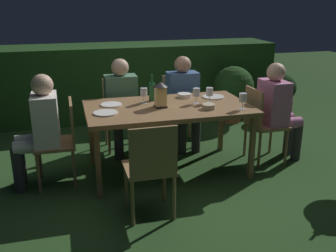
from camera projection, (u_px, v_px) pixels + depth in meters
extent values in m
plane|color=#26471E|center=(168.00, 170.00, 4.34)|extent=(16.00, 16.00, 0.00)
cube|color=olive|center=(168.00, 108.00, 4.11)|extent=(1.73, 0.98, 0.04)
cube|color=olive|center=(98.00, 164.00, 3.65)|extent=(0.05, 0.05, 0.70)
cube|color=olive|center=(252.00, 148.00, 4.04)|extent=(0.05, 0.05, 0.70)
cube|color=olive|center=(91.00, 135.00, 4.42)|extent=(0.05, 0.05, 0.70)
cube|color=olive|center=(221.00, 123.00, 4.81)|extent=(0.05, 0.05, 0.70)
cube|color=#937047|center=(267.00, 125.00, 4.49)|extent=(0.40, 0.42, 0.03)
cube|color=#937047|center=(253.00, 107.00, 4.38)|extent=(0.03, 0.40, 0.42)
cylinder|color=#937047|center=(271.00, 137.00, 4.77)|extent=(0.03, 0.03, 0.42)
cylinder|color=#937047|center=(286.00, 147.00, 4.44)|extent=(0.03, 0.03, 0.42)
cylinder|color=#937047|center=(245.00, 139.00, 4.69)|extent=(0.03, 0.03, 0.42)
cylinder|color=#937047|center=(259.00, 150.00, 4.36)|extent=(0.03, 0.03, 0.42)
cube|color=#C675A3|center=(273.00, 102.00, 4.42)|extent=(0.24, 0.38, 0.50)
sphere|color=#D1A889|center=(276.00, 72.00, 4.31)|extent=(0.21, 0.21, 0.21)
cylinder|color=#C675A3|center=(278.00, 119.00, 4.62)|extent=(0.36, 0.13, 0.13)
cylinder|color=#C675A3|center=(287.00, 123.00, 4.45)|extent=(0.36, 0.13, 0.13)
cylinder|color=#333338|center=(288.00, 136.00, 4.73)|extent=(0.11, 0.11, 0.45)
cylinder|color=#333338|center=(297.00, 142.00, 4.57)|extent=(0.11, 0.11, 0.45)
cube|color=#937047|center=(149.00, 168.00, 3.37)|extent=(0.42, 0.40, 0.03)
cube|color=#937047|center=(153.00, 152.00, 3.13)|extent=(0.40, 0.02, 0.42)
cylinder|color=#937047|center=(126.00, 185.00, 3.55)|extent=(0.03, 0.03, 0.42)
cylinder|color=#937047|center=(164.00, 181.00, 3.64)|extent=(0.03, 0.03, 0.42)
cylinder|color=#937047|center=(133.00, 203.00, 3.24)|extent=(0.03, 0.03, 0.42)
cylinder|color=#937047|center=(174.00, 198.00, 3.33)|extent=(0.03, 0.03, 0.42)
cube|color=#937047|center=(55.00, 144.00, 3.91)|extent=(0.40, 0.42, 0.03)
cube|color=#937047|center=(72.00, 121.00, 3.89)|extent=(0.03, 0.40, 0.42)
cylinder|color=#937047|center=(38.00, 174.00, 3.78)|extent=(0.03, 0.03, 0.42)
cylinder|color=#937047|center=(40.00, 159.00, 4.11)|extent=(0.03, 0.03, 0.42)
cylinder|color=#937047|center=(74.00, 170.00, 3.86)|extent=(0.03, 0.03, 0.42)
cylinder|color=#937047|center=(73.00, 156.00, 4.19)|extent=(0.03, 0.03, 0.42)
cube|color=white|center=(46.00, 119.00, 3.81)|extent=(0.24, 0.38, 0.50)
sphere|color=#D1A889|center=(42.00, 85.00, 3.70)|extent=(0.21, 0.21, 0.21)
cylinder|color=white|center=(33.00, 147.00, 3.77)|extent=(0.36, 0.13, 0.13)
cylinder|color=white|center=(34.00, 140.00, 3.94)|extent=(0.36, 0.13, 0.13)
cylinder|color=#333338|center=(18.00, 171.00, 3.81)|extent=(0.11, 0.11, 0.45)
cylinder|color=#333338|center=(20.00, 163.00, 3.97)|extent=(0.11, 0.11, 0.45)
cube|color=#937047|center=(181.00, 111.00, 5.04)|extent=(0.42, 0.40, 0.03)
cube|color=#937047|center=(177.00, 91.00, 5.14)|extent=(0.40, 0.03, 0.42)
cylinder|color=#937047|center=(198.00, 130.00, 5.00)|extent=(0.03, 0.03, 0.42)
cylinder|color=#937047|center=(171.00, 133.00, 4.91)|extent=(0.03, 0.03, 0.42)
cylinder|color=#937047|center=(190.00, 122.00, 5.31)|extent=(0.03, 0.03, 0.42)
cylinder|color=#937047|center=(164.00, 124.00, 5.22)|extent=(0.03, 0.03, 0.42)
cube|color=#426699|center=(182.00, 92.00, 4.90)|extent=(0.38, 0.24, 0.50)
sphere|color=tan|center=(183.00, 65.00, 4.79)|extent=(0.21, 0.21, 0.21)
cylinder|color=#426699|center=(192.00, 112.00, 4.87)|extent=(0.13, 0.36, 0.13)
cylinder|color=#426699|center=(178.00, 114.00, 4.82)|extent=(0.13, 0.36, 0.13)
cylinder|color=#333338|center=(196.00, 135.00, 4.80)|extent=(0.11, 0.11, 0.45)
cylinder|color=#333338|center=(182.00, 136.00, 4.75)|extent=(0.11, 0.11, 0.45)
cube|color=#937047|center=(121.00, 115.00, 4.85)|extent=(0.42, 0.40, 0.03)
cube|color=#937047|center=(118.00, 94.00, 4.95)|extent=(0.40, 0.03, 0.42)
cylinder|color=#937047|center=(138.00, 136.00, 4.81)|extent=(0.03, 0.03, 0.42)
cylinder|color=#937047|center=(109.00, 138.00, 4.72)|extent=(0.03, 0.03, 0.42)
cylinder|color=#937047|center=(133.00, 127.00, 5.12)|extent=(0.03, 0.03, 0.42)
cylinder|color=#937047|center=(106.00, 129.00, 5.03)|extent=(0.03, 0.03, 0.42)
cube|color=#4C7A5B|center=(121.00, 96.00, 4.71)|extent=(0.38, 0.24, 0.50)
sphere|color=#D1A889|center=(120.00, 68.00, 4.60)|extent=(0.21, 0.21, 0.21)
cylinder|color=#4C7A5B|center=(131.00, 117.00, 4.68)|extent=(0.13, 0.36, 0.13)
cylinder|color=#4C7A5B|center=(116.00, 118.00, 4.63)|extent=(0.13, 0.36, 0.13)
cylinder|color=#333338|center=(134.00, 140.00, 4.61)|extent=(0.11, 0.11, 0.45)
cylinder|color=#333338|center=(119.00, 142.00, 4.56)|extent=(0.11, 0.11, 0.45)
cube|color=black|center=(161.00, 106.00, 4.06)|extent=(0.12, 0.12, 0.01)
cube|color=#F9D17A|center=(160.00, 96.00, 4.03)|extent=(0.11, 0.11, 0.20)
cone|color=black|center=(160.00, 84.00, 3.99)|extent=(0.15, 0.15, 0.05)
cylinder|color=#195128|center=(152.00, 92.00, 4.28)|extent=(0.07, 0.07, 0.20)
cylinder|color=#195128|center=(152.00, 79.00, 4.23)|extent=(0.03, 0.03, 0.09)
cylinder|color=silver|center=(209.00, 103.00, 4.22)|extent=(0.06, 0.06, 0.00)
cylinder|color=silver|center=(209.00, 99.00, 4.21)|extent=(0.01, 0.01, 0.08)
cylinder|color=silver|center=(209.00, 91.00, 4.18)|extent=(0.08, 0.08, 0.08)
cylinder|color=maroon|center=(209.00, 94.00, 4.19)|extent=(0.07, 0.07, 0.03)
cylinder|color=silver|center=(144.00, 103.00, 4.20)|extent=(0.06, 0.06, 0.00)
cylinder|color=silver|center=(144.00, 99.00, 4.19)|extent=(0.01, 0.01, 0.08)
cylinder|color=silver|center=(144.00, 92.00, 4.16)|extent=(0.08, 0.08, 0.08)
cylinder|color=maroon|center=(144.00, 94.00, 4.17)|extent=(0.07, 0.07, 0.03)
cylinder|color=silver|center=(196.00, 103.00, 4.19)|extent=(0.06, 0.06, 0.00)
cylinder|color=silver|center=(196.00, 100.00, 4.18)|extent=(0.01, 0.01, 0.08)
cylinder|color=silver|center=(196.00, 92.00, 4.15)|extent=(0.08, 0.08, 0.08)
cylinder|color=maroon|center=(196.00, 94.00, 4.16)|extent=(0.07, 0.07, 0.03)
cylinder|color=silver|center=(242.00, 109.00, 3.98)|extent=(0.06, 0.06, 0.00)
cylinder|color=silver|center=(242.00, 105.00, 3.96)|extent=(0.01, 0.01, 0.08)
cylinder|color=silver|center=(243.00, 97.00, 3.94)|extent=(0.08, 0.08, 0.08)
cylinder|color=maroon|center=(243.00, 100.00, 3.95)|extent=(0.07, 0.07, 0.03)
cylinder|color=white|center=(105.00, 113.00, 3.83)|extent=(0.24, 0.24, 0.01)
cylinder|color=silver|center=(213.00, 97.00, 4.44)|extent=(0.25, 0.25, 0.01)
cylinder|color=white|center=(111.00, 105.00, 4.12)|extent=(0.22, 0.22, 0.01)
cylinder|color=silver|center=(184.00, 95.00, 4.45)|extent=(0.16, 0.16, 0.04)
cylinder|color=#424C1E|center=(184.00, 95.00, 4.44)|extent=(0.13, 0.13, 0.01)
cylinder|color=#BCAD8E|center=(209.00, 107.00, 3.99)|extent=(0.14, 0.14, 0.05)
cylinder|color=tan|center=(209.00, 106.00, 3.98)|extent=(0.12, 0.12, 0.02)
cube|color=#1E4219|center=(132.00, 80.00, 6.22)|extent=(4.54, 0.85, 1.13)
cylinder|color=#9E5133|center=(232.00, 112.00, 6.00)|extent=(0.28, 0.28, 0.29)
sphere|color=#1E4219|center=(233.00, 87.00, 5.87)|extent=(0.61, 0.61, 0.61)
cylinder|color=brown|center=(280.00, 108.00, 6.20)|extent=(0.36, 0.36, 0.30)
sphere|color=#193816|center=(282.00, 87.00, 6.09)|extent=(0.43, 0.43, 0.43)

